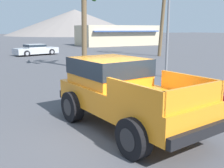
# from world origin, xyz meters

# --- Properties ---
(ground_plane) EXTENTS (320.00, 320.00, 0.00)m
(ground_plane) POSITION_xyz_m (0.00, 0.00, 0.00)
(ground_plane) COLOR #4C4C51
(orange_pickup_truck) EXTENTS (2.89, 5.16, 1.92)m
(orange_pickup_truck) POSITION_xyz_m (0.44, 0.54, 1.09)
(orange_pickup_truck) COLOR orange
(orange_pickup_truck) RESTS_ON ground_plane
(parked_car_silver) EXTENTS (4.87, 2.87, 1.18)m
(parked_car_silver) POSITION_xyz_m (2.35, 23.19, 0.61)
(parked_car_silver) COLOR #B7BABF
(parked_car_silver) RESTS_ON ground_plane
(storefront_building) EXTENTS (13.20, 7.44, 3.37)m
(storefront_building) POSITION_xyz_m (18.56, 35.11, 1.69)
(storefront_building) COLOR beige
(storefront_building) RESTS_ON ground_plane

